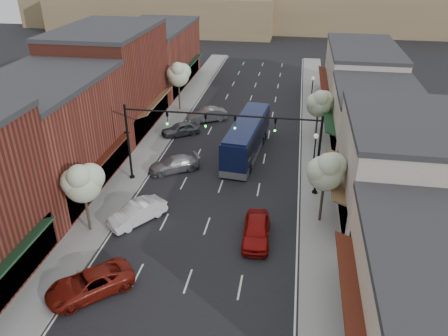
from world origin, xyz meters
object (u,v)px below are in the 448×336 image
at_px(parked_car_e, 207,115).
at_px(lamp_post_near, 315,149).
at_px(parked_car_c, 174,164).
at_px(lamp_post_far, 312,88).
at_px(tree_left_near, 82,181).
at_px(red_hatchback, 256,230).
at_px(parked_car_a, 90,283).
at_px(signal_mast_right, 290,142).
at_px(tree_right_far, 319,103).
at_px(coach_bus, 247,137).
at_px(parked_car_b, 137,213).
at_px(tree_right_near, 326,170).
at_px(tree_left_far, 178,74).
at_px(signal_mast_left, 154,133).
at_px(parked_car_d, 181,129).

bearing_deg(parked_car_e, lamp_post_near, 14.33).
bearing_deg(parked_car_c, lamp_post_far, 113.75).
bearing_deg(tree_left_near, lamp_post_far, 60.22).
bearing_deg(red_hatchback, parked_car_a, -146.42).
bearing_deg(lamp_post_near, signal_mast_right, -131.05).
xyz_separation_m(parked_car_c, parked_car_e, (0.51, 12.67, 0.09)).
bearing_deg(parked_car_a, tree_right_far, 109.04).
relative_size(lamp_post_near, coach_bus, 0.38).
height_order(signal_mast_right, parked_car_c, signal_mast_right).
bearing_deg(parked_car_b, parked_car_e, 122.25).
bearing_deg(tree_right_far, tree_right_near, -90.00).
distance_m(parked_car_a, parked_car_e, 28.76).
relative_size(tree_right_far, lamp_post_far, 1.22).
xyz_separation_m(tree_left_far, lamp_post_far, (16.05, 2.06, -1.60)).
xyz_separation_m(signal_mast_right, tree_left_near, (-13.87, -8.05, -0.40)).
bearing_deg(parked_car_c, signal_mast_right, 47.05).
relative_size(tree_right_near, lamp_post_far, 1.34).
bearing_deg(tree_left_far, parked_car_e, -37.75).
relative_size(tree_right_far, parked_car_b, 1.17).
height_order(coach_bus, parked_car_e, coach_bus).
bearing_deg(parked_car_a, lamp_post_near, 98.18).
height_order(tree_left_far, lamp_post_near, tree_left_far).
distance_m(signal_mast_left, lamp_post_far, 24.14).
bearing_deg(parked_car_d, tree_right_far, 61.29).
xyz_separation_m(signal_mast_right, parked_car_e, (-9.82, 14.81, -3.85)).
bearing_deg(tree_right_near, red_hatchback, -146.75).
bearing_deg(lamp_post_near, tree_right_near, -85.23).
bearing_deg(tree_left_far, parked_car_a, -85.14).
height_order(signal_mast_right, tree_left_far, signal_mast_right).
bearing_deg(tree_left_near, parked_car_c, 70.85).
bearing_deg(parked_car_d, signal_mast_left, -31.92).
height_order(tree_right_near, parked_car_d, tree_right_near).
relative_size(lamp_post_far, parked_car_b, 0.96).
bearing_deg(signal_mast_right, parked_car_e, 123.55).
xyz_separation_m(tree_right_near, coach_bus, (-6.90, 10.83, -2.62)).
relative_size(signal_mast_right, tree_left_near, 1.44).
distance_m(lamp_post_far, parked_car_e, 13.27).
bearing_deg(tree_left_near, signal_mast_left, 71.90).
relative_size(coach_bus, parked_car_d, 2.76).
distance_m(tree_right_near, parked_car_c, 14.94).
distance_m(lamp_post_far, parked_car_d, 17.18).
bearing_deg(signal_mast_right, tree_right_far, 77.15).
relative_size(signal_mast_right, parked_car_a, 1.58).
height_order(signal_mast_left, red_hatchback, signal_mast_left).
bearing_deg(tree_right_far, lamp_post_far, 93.88).
bearing_deg(signal_mast_right, parked_car_b, -150.40).
relative_size(parked_car_a, parked_car_b, 1.12).
xyz_separation_m(signal_mast_left, red_hatchback, (9.41, -7.04, -3.82)).
xyz_separation_m(tree_right_near, parked_car_d, (-14.55, 14.36, -3.73)).
xyz_separation_m(tree_right_far, coach_bus, (-6.90, -5.17, -2.16)).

